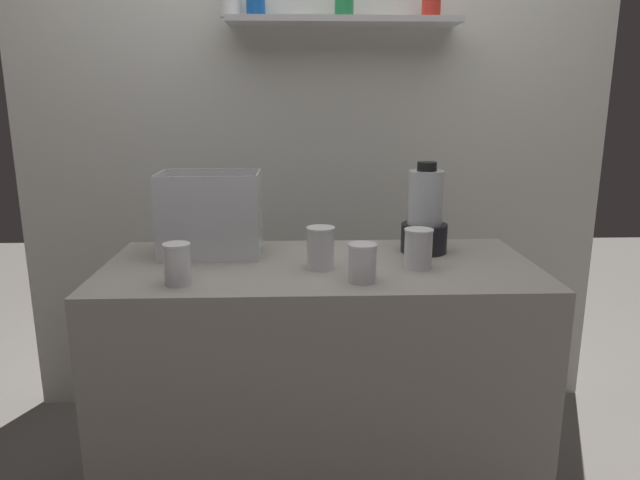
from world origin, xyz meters
name	(u,v)px	position (x,y,z in m)	size (l,w,h in m)	color
counter	(320,389)	(0.00, 0.00, 0.45)	(1.40, 0.64, 0.90)	#9E998E
back_wall_unit	(314,136)	(0.00, 0.77, 1.26)	(2.60, 0.24, 2.50)	silver
carrot_display_bin	(210,229)	(-0.37, 0.13, 0.99)	(0.34, 0.22, 0.29)	white
blender_pitcher	(425,216)	(0.37, 0.14, 1.03)	(0.16, 0.16, 0.32)	black
juice_cup_orange_far_left	(178,267)	(-0.42, -0.20, 0.95)	(0.08, 0.08, 0.12)	white
juice_cup_mango_left	(321,250)	(0.00, -0.05, 0.96)	(0.09, 0.09, 0.13)	white
juice_cup_orange_middle	(362,265)	(0.12, -0.19, 0.95)	(0.09, 0.09, 0.11)	white
juice_cup_orange_right	(418,251)	(0.31, -0.06, 0.96)	(0.09, 0.09, 0.13)	white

